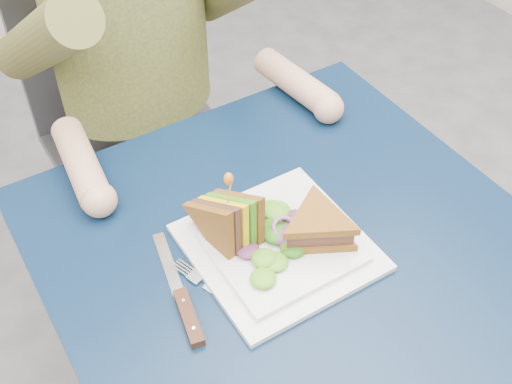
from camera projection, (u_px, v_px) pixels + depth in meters
table at (293, 276)px, 1.07m from camera, size 0.75×0.75×0.73m
chair at (128, 106)px, 1.58m from camera, size 0.42×0.40×0.93m
plate at (278, 246)px, 1.00m from camera, size 0.26×0.26×0.02m
sandwich_flat at (318, 226)px, 0.98m from camera, size 0.18×0.18×0.05m
sandwich_upright at (230, 223)px, 0.97m from camera, size 0.09×0.15×0.15m
fork at (221, 295)px, 0.94m from camera, size 0.07×0.17×0.01m
knife at (185, 307)px, 0.92m from camera, size 0.06×0.22×0.02m
toothpick at (229, 193)px, 0.93m from camera, size 0.01×0.01×0.06m
toothpick_frill at (229, 179)px, 0.91m from camera, size 0.01×0.01×0.02m
lettuce_spill at (278, 231)px, 0.99m from camera, size 0.15×0.13×0.02m
onion_ring at (285, 229)px, 0.99m from camera, size 0.04×0.04×0.02m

